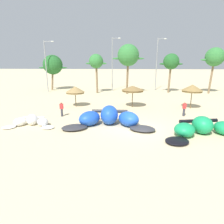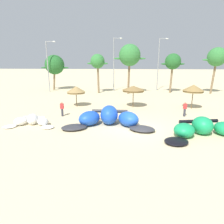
# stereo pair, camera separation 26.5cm
# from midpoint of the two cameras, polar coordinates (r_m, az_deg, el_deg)

# --- Properties ---
(ground_plane) EXTENTS (260.00, 260.00, 0.00)m
(ground_plane) POSITION_cam_midpoint_polar(r_m,az_deg,el_deg) (17.35, 8.05, -5.03)
(ground_plane) COLOR beige
(kite_far_left) EXTENTS (4.95, 2.35, 1.03)m
(kite_far_left) POSITION_cam_midpoint_polar(r_m,az_deg,el_deg) (19.52, -23.12, -2.63)
(kite_far_left) COLOR white
(kite_far_left) RESTS_ON ground
(kite_left) EXTENTS (8.65, 4.01, 1.80)m
(kite_left) POSITION_cam_midpoint_polar(r_m,az_deg,el_deg) (17.94, -1.32, -1.89)
(kite_left) COLOR #333338
(kite_left) RESTS_ON ground
(kite_left_of_center) EXTENTS (7.90, 4.32, 1.47)m
(kite_left_of_center) POSITION_cam_midpoint_polar(r_m,az_deg,el_deg) (17.29, 25.42, -4.46)
(kite_left_of_center) COLOR black
(kite_left_of_center) RESTS_ON ground
(beach_umbrella_near_van) EXTENTS (2.44, 2.44, 2.66)m
(beach_umbrella_near_van) POSITION_cam_midpoint_polar(r_m,az_deg,el_deg) (25.81, -11.14, 6.43)
(beach_umbrella_near_van) COLOR brown
(beach_umbrella_near_van) RESTS_ON ground
(beach_umbrella_middle) EXTENTS (2.87, 2.87, 2.79)m
(beach_umbrella_middle) POSITION_cam_midpoint_polar(r_m,az_deg,el_deg) (25.06, 5.82, 6.90)
(beach_umbrella_middle) COLOR brown
(beach_umbrella_middle) RESTS_ON ground
(beach_umbrella_near_palms) EXTENTS (2.54, 2.54, 3.04)m
(beach_umbrella_near_palms) POSITION_cam_midpoint_polar(r_m,az_deg,el_deg) (26.09, 22.38, 6.51)
(beach_umbrella_near_palms) COLOR brown
(beach_umbrella_near_palms) RESTS_ON ground
(person_near_kites) EXTENTS (0.36, 0.24, 1.62)m
(person_near_kites) POSITION_cam_midpoint_polar(r_m,az_deg,el_deg) (21.59, -15.01, 0.85)
(person_near_kites) COLOR #383842
(person_near_kites) RESTS_ON ground
(person_by_umbrellas) EXTENTS (0.36, 0.24, 1.62)m
(person_by_umbrellas) POSITION_cam_midpoint_polar(r_m,az_deg,el_deg) (22.35, 20.24, 0.90)
(person_by_umbrellas) COLOR #383842
(person_by_umbrellas) RESTS_ON ground
(palm_leftmost) EXTENTS (5.87, 3.92, 7.08)m
(palm_leftmost) POSITION_cam_midpoint_polar(r_m,az_deg,el_deg) (42.08, -17.29, 13.15)
(palm_leftmost) COLOR #7F6647
(palm_leftmost) RESTS_ON ground
(palm_left) EXTENTS (3.88, 2.58, 7.11)m
(palm_left) POSITION_cam_midpoint_polar(r_m,az_deg,el_deg) (36.37, -4.93, 14.53)
(palm_left) COLOR #7F6647
(palm_left) RESTS_ON ground
(palm_left_of_gap) EXTENTS (5.69, 3.79, 8.75)m
(palm_left_of_gap) POSITION_cam_midpoint_polar(r_m,az_deg,el_deg) (35.55, 4.61, 16.31)
(palm_left_of_gap) COLOR brown
(palm_left_of_gap) RESTS_ON ground
(palm_center_left) EXTENTS (4.33, 2.89, 7.21)m
(palm_center_left) POSITION_cam_midpoint_polar(r_m,az_deg,el_deg) (38.30, 16.89, 13.96)
(palm_center_left) COLOR #7F6647
(palm_center_left) RESTS_ON ground
(palm_center_right) EXTENTS (4.95, 3.30, 8.21)m
(palm_center_right) POSITION_cam_midpoint_polar(r_m,az_deg,el_deg) (40.01, 27.91, 14.07)
(palm_center_right) COLOR #7F6647
(palm_center_right) RESTS_ON ground
(lamppost_west) EXTENTS (1.92, 0.24, 9.50)m
(lamppost_west) POSITION_cam_midpoint_polar(r_m,az_deg,el_deg) (39.79, -18.96, 13.28)
(lamppost_west) COLOR gray
(lamppost_west) RESTS_ON ground
(lamppost_west_center) EXTENTS (1.71, 0.24, 10.21)m
(lamppost_west_center) POSITION_cam_midpoint_polar(r_m,az_deg,el_deg) (39.23, 0.05, 14.54)
(lamppost_west_center) COLOR gray
(lamppost_west_center) RESTS_ON ground
(lamppost_east_center) EXTENTS (1.77, 0.24, 10.20)m
(lamppost_east_center) POSITION_cam_midpoint_polar(r_m,az_deg,el_deg) (40.92, 13.05, 14.18)
(lamppost_east_center) COLOR gray
(lamppost_east_center) RESTS_ON ground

